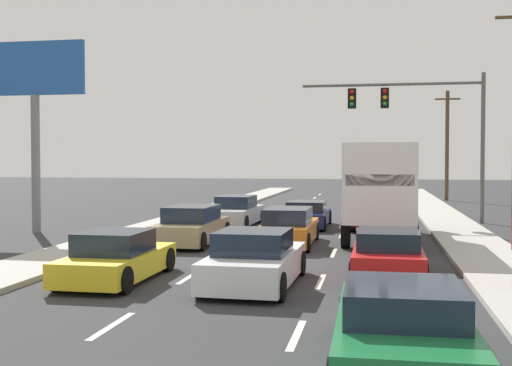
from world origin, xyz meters
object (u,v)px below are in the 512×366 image
traffic_signal_mast (407,111)px  roadside_billboard (35,95)px  car_yellow (116,258)px  car_green (402,329)px  car_silver (236,212)px  car_tan (192,226)px  box_truck (380,187)px  car_orange (289,228)px  car_red (388,255)px  car_navy (307,215)px  car_white (255,261)px  utility_pole_far (447,144)px

traffic_signal_mast → roadside_billboard: roadside_billboard is taller
car_yellow → car_green: bearing=-40.1°
car_silver → car_tan: (-0.23, -6.44, 0.01)m
car_yellow → box_truck: 11.32m
car_silver → traffic_signal_mast: bearing=22.8°
car_tan → box_truck: 7.06m
car_silver → traffic_signal_mast: (7.75, 3.26, 4.76)m
car_green → roadside_billboard: bearing=133.1°
car_orange → car_green: car_orange is taller
roadside_billboard → car_orange: bearing=-11.1°
box_truck → car_red: size_ratio=1.88×
car_tan → roadside_billboard: 9.25m
car_yellow → car_orange: car_orange is taller
car_orange → box_truck: box_truck is taller
car_yellow → car_navy: car_yellow is taller
car_white → car_green: size_ratio=0.95×
car_green → car_silver: bearing=109.0°
car_white → utility_pole_far: utility_pole_far is taller
car_orange → car_red: (3.34, -5.78, -0.03)m
car_white → traffic_signal_mast: traffic_signal_mast is taller
car_green → traffic_signal_mast: traffic_signal_mast is taller
car_navy → box_truck: bearing=-55.1°
car_orange → car_tan: bearing=-176.7°
car_white → box_truck: bearing=71.9°
car_navy → roadside_billboard: 12.71m
car_yellow → car_white: size_ratio=0.95×
car_white → car_tan: bearing=116.8°
car_white → roadside_billboard: size_ratio=0.55×
car_tan → box_truck: (6.66, 1.88, 1.39)m
car_tan → car_green: bearing=-61.9°
car_red → car_yellow: bearing=-166.0°
car_tan → utility_pole_far: 29.65m
car_tan → car_orange: bearing=3.3°
car_tan → box_truck: bearing=15.8°
box_truck → car_green: (0.24, -14.82, -1.44)m
car_navy → utility_pole_far: bearing=68.3°
car_white → roadside_billboard: roadside_billboard is taller
utility_pole_far → box_truck: bearing=-101.3°
roadside_billboard → box_truck: bearing=-1.8°
utility_pole_far → roadside_billboard: size_ratio=1.02×
car_yellow → traffic_signal_mast: (7.83, 16.96, 4.82)m
car_silver → box_truck: bearing=-35.3°
box_truck → car_red: bearing=-88.7°
roadside_billboard → car_navy: bearing=20.7°
car_yellow → utility_pole_far: (11.52, 34.28, 3.60)m
car_green → utility_pole_far: size_ratio=0.57×
box_truck → car_green: size_ratio=1.70×
traffic_signal_mast → utility_pole_far: bearing=78.0°
box_truck → car_white: bearing=-108.1°
car_silver → box_truck: 8.01m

